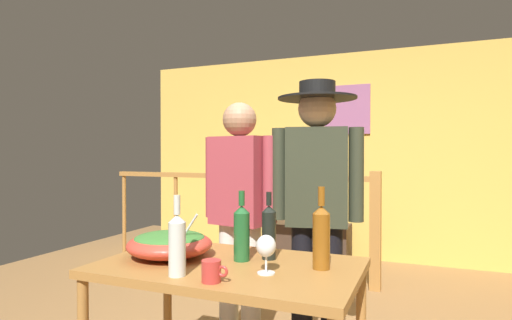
# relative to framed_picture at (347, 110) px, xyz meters

# --- Properties ---
(back_wall) EXTENTS (5.83, 0.10, 2.50)m
(back_wall) POSITION_rel_framed_picture_xyz_m (0.20, 0.06, -0.56)
(back_wall) COLOR gold
(back_wall) RESTS_ON ground_plane
(framed_picture) EXTENTS (0.55, 0.03, 0.60)m
(framed_picture) POSITION_rel_framed_picture_xyz_m (0.00, 0.00, 0.00)
(framed_picture) COLOR #90557E
(stair_railing) EXTENTS (3.01, 0.10, 1.11)m
(stair_railing) POSITION_rel_framed_picture_xyz_m (-0.49, -1.09, -1.11)
(stair_railing) COLOR #9E6B33
(stair_railing) RESTS_ON ground_plane
(tv_console) EXTENTS (0.90, 0.40, 0.44)m
(tv_console) POSITION_rel_framed_picture_xyz_m (-0.37, -0.29, -1.59)
(tv_console) COLOR #38281E
(tv_console) RESTS_ON ground_plane
(flat_screen_tv) EXTENTS (0.47, 0.12, 0.38)m
(flat_screen_tv) POSITION_rel_framed_picture_xyz_m (-0.37, -0.32, -1.14)
(flat_screen_tv) COLOR black
(flat_screen_tv) RESTS_ON tv_console
(serving_table) EXTENTS (1.23, 0.75, 0.75)m
(serving_table) POSITION_rel_framed_picture_xyz_m (0.01, -3.29, -1.14)
(serving_table) COLOR #9E6B33
(serving_table) RESTS_ON ground_plane
(salad_bowl) EXTENTS (0.43, 0.43, 0.23)m
(salad_bowl) POSITION_rel_framed_picture_xyz_m (-0.32, -3.30, -0.99)
(salad_bowl) COLOR #CC3D2D
(salad_bowl) RESTS_ON serving_table
(wine_glass) EXTENTS (0.09, 0.09, 0.17)m
(wine_glass) POSITION_rel_framed_picture_xyz_m (0.24, -3.38, -0.94)
(wine_glass) COLOR silver
(wine_glass) RESTS_ON serving_table
(wine_bottle_amber) EXTENTS (0.08, 0.08, 0.38)m
(wine_bottle_amber) POSITION_rel_framed_picture_xyz_m (0.44, -3.22, -0.91)
(wine_bottle_amber) COLOR brown
(wine_bottle_amber) RESTS_ON serving_table
(wine_bottle_dark) EXTENTS (0.07, 0.07, 0.34)m
(wine_bottle_dark) POSITION_rel_framed_picture_xyz_m (0.16, -3.14, -0.92)
(wine_bottle_dark) COLOR black
(wine_bottle_dark) RESTS_ON serving_table
(wine_bottle_clear) EXTENTS (0.07, 0.07, 0.35)m
(wine_bottle_clear) POSITION_rel_framed_picture_xyz_m (-0.11, -3.56, -0.92)
(wine_bottle_clear) COLOR silver
(wine_bottle_clear) RESTS_ON serving_table
(wine_bottle_green) EXTENTS (0.08, 0.08, 0.34)m
(wine_bottle_green) POSITION_rel_framed_picture_xyz_m (0.05, -3.22, -0.92)
(wine_bottle_green) COLOR #1E5628
(wine_bottle_green) RESTS_ON serving_table
(mug_red) EXTENTS (0.12, 0.08, 0.09)m
(mug_red) POSITION_rel_framed_picture_xyz_m (0.07, -3.58, -1.01)
(mug_red) COLOR #B7332D
(mug_red) RESTS_ON serving_table
(person_standing_left) EXTENTS (0.55, 0.28, 1.61)m
(person_standing_left) POSITION_rel_framed_picture_xyz_m (-0.25, -2.60, -0.87)
(person_standing_left) COLOR beige
(person_standing_left) RESTS_ON ground_plane
(person_standing_right) EXTENTS (0.55, 0.48, 1.71)m
(person_standing_right) POSITION_rel_framed_picture_xyz_m (0.27, -2.60, -0.78)
(person_standing_right) COLOR black
(person_standing_right) RESTS_ON ground_plane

